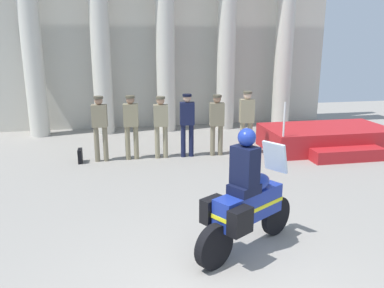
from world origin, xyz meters
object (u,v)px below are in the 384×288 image
object	(u,v)px
officer_in_row_2	(161,122)
officer_in_row_4	(217,120)
officer_in_row_3	(187,120)
officer_in_row_5	(247,118)
officer_in_row_0	(100,123)
briefcase_on_ground	(80,156)
reviewing_stand	(326,139)
officer_in_row_1	(131,122)
motorcycle_with_rider	(246,202)

from	to	relation	value
officer_in_row_2	officer_in_row_4	size ratio (longest dim) A/B	1.00
officer_in_row_3	officer_in_row_5	size ratio (longest dim) A/B	0.97
officer_in_row_0	briefcase_on_ground	bearing A→B (deg)	8.62
reviewing_stand	officer_in_row_0	distance (m)	6.37
officer_in_row_1	officer_in_row_3	xyz separation A→B (m)	(1.48, -0.04, 0.00)
reviewing_stand	officer_in_row_4	distance (m)	3.32
officer_in_row_2	officer_in_row_3	distance (m)	0.70
officer_in_row_4	officer_in_row_2	bearing A→B (deg)	4.10
briefcase_on_ground	officer_in_row_1	bearing A→B (deg)	2.41
officer_in_row_0	officer_in_row_3	world-z (taller)	officer_in_row_0
officer_in_row_3	officer_in_row_0	bearing A→B (deg)	5.37
officer_in_row_1	officer_in_row_4	world-z (taller)	officer_in_row_1
briefcase_on_ground	officer_in_row_3	bearing A→B (deg)	0.39
officer_in_row_4	officer_in_row_5	size ratio (longest dim) A/B	0.95
officer_in_row_4	officer_in_row_0	bearing A→B (deg)	5.04
officer_in_row_5	briefcase_on_ground	size ratio (longest dim) A/B	4.85
officer_in_row_0	officer_in_row_4	size ratio (longest dim) A/B	1.03
officer_in_row_3	reviewing_stand	bearing A→B (deg)	-175.22
officer_in_row_5	motorcycle_with_rider	size ratio (longest dim) A/B	0.92
officer_in_row_0	briefcase_on_ground	distance (m)	0.99
motorcycle_with_rider	briefcase_on_ground	distance (m)	5.75
officer_in_row_2	motorcycle_with_rider	bearing A→B (deg)	103.07
officer_in_row_0	officer_in_row_3	bearing A→B (deg)	-174.63
officer_in_row_0	officer_in_row_1	world-z (taller)	officer_in_row_0
reviewing_stand	officer_in_row_2	xyz separation A→B (m)	(-4.76, 0.08, 0.66)
officer_in_row_0	motorcycle_with_rider	xyz separation A→B (m)	(2.23, -5.03, -0.21)
officer_in_row_0	officer_in_row_2	size ratio (longest dim) A/B	1.03
officer_in_row_5	motorcycle_with_rider	bearing A→B (deg)	76.98
officer_in_row_1	officer_in_row_0	bearing A→B (deg)	7.60
officer_in_row_3	briefcase_on_ground	xyz separation A→B (m)	(-2.81, -0.02, -0.82)
officer_in_row_3	officer_in_row_5	xyz separation A→B (m)	(1.62, -0.09, 0.03)
reviewing_stand	officer_in_row_3	xyz separation A→B (m)	(-4.06, 0.06, 0.69)
officer_in_row_1	officer_in_row_5	xyz separation A→B (m)	(3.10, -0.12, 0.03)
officer_in_row_1	officer_in_row_3	world-z (taller)	officer_in_row_3
officer_in_row_2	briefcase_on_ground	size ratio (longest dim) A/B	4.59
reviewing_stand	officer_in_row_0	xyz separation A→B (m)	(-6.33, 0.07, 0.70)
officer_in_row_1	officer_in_row_4	bearing A→B (deg)	-175.84
officer_in_row_2	officer_in_row_3	xyz separation A→B (m)	(0.70, -0.02, 0.03)
officer_in_row_1	briefcase_on_ground	distance (m)	1.57
motorcycle_with_rider	briefcase_on_ground	world-z (taller)	motorcycle_with_rider
officer_in_row_0	briefcase_on_ground	size ratio (longest dim) A/B	4.73
officer_in_row_0	motorcycle_with_rider	size ratio (longest dim) A/B	0.90
officer_in_row_0	officer_in_row_5	distance (m)	3.89
reviewing_stand	officer_in_row_1	size ratio (longest dim) A/B	2.08
officer_in_row_4	reviewing_stand	bearing A→B (deg)	-175.06
motorcycle_with_rider	briefcase_on_ground	xyz separation A→B (m)	(-2.77, 5.00, -0.61)
officer_in_row_5	officer_in_row_2	bearing A→B (deg)	3.03
officer_in_row_3	officer_in_row_5	distance (m)	1.63
officer_in_row_1	officer_in_row_2	world-z (taller)	officer_in_row_1
officer_in_row_3	briefcase_on_ground	size ratio (longest dim) A/B	4.72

